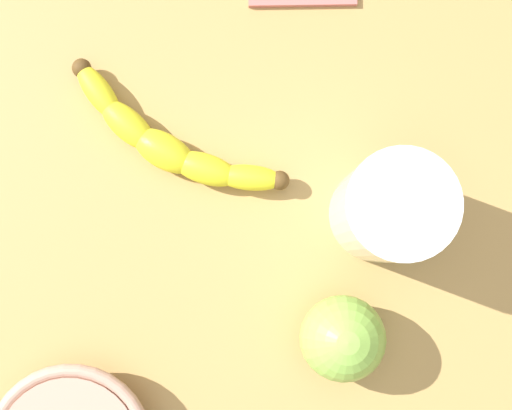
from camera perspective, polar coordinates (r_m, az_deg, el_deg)
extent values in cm
cube|color=#AD874B|center=(67.74, -2.84, -2.72)|extent=(120.00, 120.00, 3.00)
ellipsoid|color=yellow|center=(67.94, -12.63, 8.92)|extent=(6.56, 3.34, 2.38)
ellipsoid|color=yellow|center=(66.74, -10.33, 6.40)|extent=(6.87, 4.93, 2.85)
ellipsoid|color=yellow|center=(65.80, -7.46, 4.36)|extent=(7.05, 6.23, 3.31)
ellipsoid|color=yellow|center=(65.18, -4.13, 2.94)|extent=(6.41, 6.48, 2.85)
ellipsoid|color=yellow|center=(64.92, -0.53, 2.24)|extent=(5.33, 6.58, 2.38)
sphere|color=#513819|center=(68.87, -13.96, 10.73)|extent=(1.82, 1.82, 1.82)
sphere|color=#513819|center=(64.92, 1.95, 2.01)|extent=(1.82, 1.82, 1.82)
cylinder|color=silver|center=(61.23, 10.78, -0.35)|extent=(9.17, 9.17, 12.27)
cylinder|color=#E7C678|center=(61.99, 10.65, -0.40)|extent=(8.67, 8.67, 10.23)
sphere|color=#84B747|center=(63.16, 7.05, -10.70)|extent=(7.61, 7.61, 7.61)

